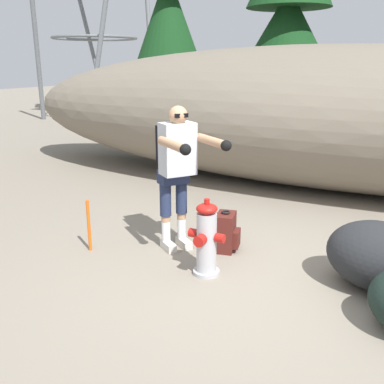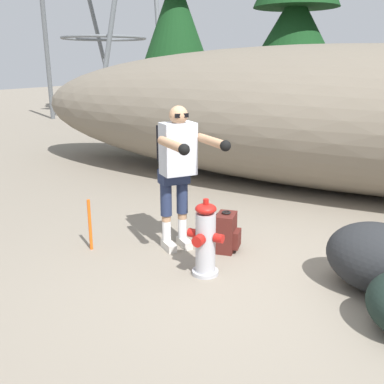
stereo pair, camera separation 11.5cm
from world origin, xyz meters
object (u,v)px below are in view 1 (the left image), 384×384
object	(u,v)px
spare_backpack	(226,232)
survey_stake	(89,226)
utility_worker	(177,162)
fire_hydrant	(206,240)
boulder_large	(379,256)

from	to	relation	value
spare_backpack	survey_stake	xyz separation A→B (m)	(-1.38, -0.72, 0.08)
utility_worker	survey_stake	distance (m)	1.25
survey_stake	fire_hydrant	bearing A→B (deg)	3.12
utility_worker	boulder_large	world-z (taller)	utility_worker
utility_worker	spare_backpack	distance (m)	0.99
boulder_large	spare_backpack	bearing A→B (deg)	175.00
spare_backpack	boulder_large	world-z (taller)	boulder_large
fire_hydrant	utility_worker	xyz separation A→B (m)	(-0.55, 0.40, 0.67)
utility_worker	boulder_large	xyz separation A→B (m)	(2.12, 0.10, -0.71)
fire_hydrant	utility_worker	distance (m)	0.96
fire_hydrant	boulder_large	xyz separation A→B (m)	(1.56, 0.50, -0.05)
spare_backpack	survey_stake	world-z (taller)	survey_stake
fire_hydrant	survey_stake	bearing A→B (deg)	-176.88
utility_worker	spare_backpack	size ratio (longest dim) A/B	3.50
fire_hydrant	boulder_large	bearing A→B (deg)	17.82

